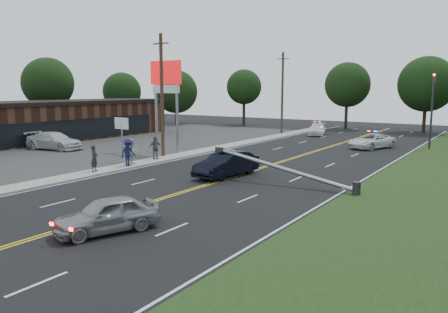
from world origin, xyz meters
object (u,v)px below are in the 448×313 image
Objects in this scene: waiting_sedan at (107,215)px; bystander_b at (132,151)px; small_sign at (122,126)px; pylon_sign at (166,84)px; utility_pole_far at (282,93)px; emergency_a at (372,141)px; emergency_b at (317,129)px; bystander_d at (155,148)px; utility_pole_mid at (162,95)px; traffic_signal at (432,104)px; fallen_streetlight at (290,170)px; crashed_sedan at (227,164)px; parked_car at (54,141)px; bystander_a at (94,158)px; bystander_c at (128,152)px.

bystander_b reaches higher than waiting_sedan.
small_sign reaches higher than bystander_b.
pylon_sign is 20.06m from utility_pole_far.
small_sign is 23.32m from emergency_a.
waiting_sedan is 0.84× the size of emergency_a.
emergency_b is (8.78, 23.66, -1.64)m from small_sign.
bystander_d is at bearing -62.06° from pylon_sign.
emergency_a is (14.17, 13.13, -5.31)m from pylon_sign.
utility_pole_far reaches higher than bystander_d.
small_sign is 0.31× the size of utility_pole_mid.
traffic_signal is at bearing -12.89° from utility_pole_far.
bystander_b reaches higher than fallen_streetlight.
crashed_sedan is 19.30m from emergency_a.
emergency_a is at bearing -65.83° from parked_car.
waiting_sedan is at bearing -55.03° from utility_pole_mid.
bystander_b is (0.04, 3.45, 0.05)m from bystander_a.
small_sign reaches higher than bystander_d.
emergency_b is 28.15m from bystander_b.
bystander_c is (-2.84, -28.69, 0.42)m from emergency_b.
utility_pole_far is 2.02× the size of emergency_a.
pylon_sign is 11.14m from bystander_a.
utility_pole_mid reaches higher than small_sign.
waiting_sedan is 17.41m from bystander_d.
bystander_d is at bearing -98.73° from parked_car.
bystander_c is (2.45, -7.02, -4.89)m from pylon_sign.
bystander_a reaches higher than crashed_sedan.
utility_pole_far reaches higher than waiting_sedan.
traffic_signal is 22.62m from fallen_streetlight.
utility_pole_mid is 10.44m from crashed_sedan.
bystander_b is 1.05× the size of bystander_d.
small_sign reaches higher than emergency_a.
utility_pole_mid is 4.42m from bystander_d.
traffic_signal is 28.03m from bystander_b.
emergency_b is (5.28, 21.66, -5.30)m from pylon_sign.
traffic_signal reaches higher than emergency_b.
fallen_streetlight is 4.96× the size of bystander_b.
bystander_d is (5.42, -1.63, -1.31)m from small_sign.
fallen_streetlight is 1.67× the size of parked_car.
small_sign reaches higher than crashed_sedan.
bystander_b is at bearing -71.48° from pylon_sign.
small_sign is 7.19m from bystander_b.
emergency_a is (1.93, 30.77, -0.02)m from waiting_sedan.
utility_pole_mid is 5.55× the size of bystander_d.
utility_pole_far is (4.80, 22.00, 2.75)m from small_sign.
emergency_a is at bearing 107.79° from waiting_sedan.
bystander_a is at bearing -177.53° from bystander_b.
emergency_a is 2.50× the size of bystander_c.
parked_car is (-10.28, -4.12, -5.18)m from pylon_sign.
fallen_streetlight is 14.58m from utility_pole_mid.
bystander_a is (-16.73, -25.75, -3.19)m from traffic_signal.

